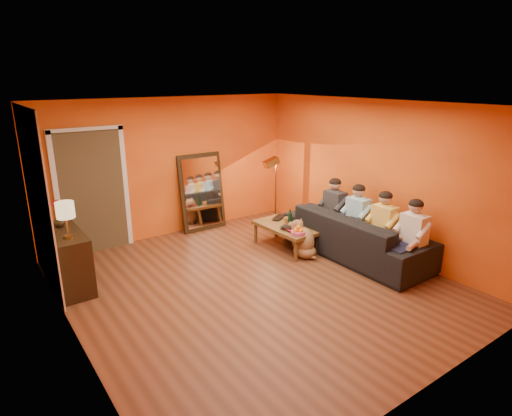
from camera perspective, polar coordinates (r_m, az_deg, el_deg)
room_shell at (r=6.24m, az=-1.93°, el=1.79°), size 5.00×5.50×2.60m
white_accent at (r=6.66m, az=-27.12°, el=0.87°), size 0.02×1.90×2.58m
doorway_recess at (r=7.92m, az=-21.17°, el=2.10°), size 1.06×0.30×2.10m
door_jamb_left at (r=7.70m, az=-25.01°, el=1.22°), size 0.08×0.06×2.20m
door_jamb_right at (r=7.96m, az=-17.00°, el=2.59°), size 0.08×0.06×2.20m
door_header at (r=7.62m, az=-21.80°, el=9.70°), size 1.22×0.06×0.08m
mirror_frame at (r=8.52m, az=-7.25°, el=2.13°), size 0.92×0.27×1.51m
mirror_glass at (r=8.49m, az=-7.12°, el=2.08°), size 0.78×0.21×1.35m
sideboard at (r=6.78m, az=-23.80°, el=-6.28°), size 0.44×1.18×0.85m
table_lamp at (r=6.27m, az=-23.95°, el=-1.50°), size 0.24×0.24×0.51m
sofa at (r=7.45m, az=13.17°, el=-3.49°), size 2.61×1.02×0.76m
coffee_table at (r=7.66m, az=3.96°, el=-3.86°), size 0.66×1.24×0.42m
floor_lamp at (r=8.41m, az=2.63°, el=1.77°), size 0.34×0.29×1.44m
dog at (r=7.29m, az=6.30°, el=-4.03°), size 0.42×0.59×0.65m
person_far_left at (r=6.91m, az=20.21°, el=-3.76°), size 0.70×0.44×1.22m
person_mid_left at (r=7.20m, az=16.65°, el=-2.55°), size 0.70×0.44×1.22m
person_mid_right at (r=7.53m, az=13.38°, el=-1.43°), size 0.70×0.44×1.22m
person_far_right at (r=7.88m, az=10.40°, el=-0.41°), size 0.70×0.44×1.22m
fruit_bowl at (r=7.17m, az=5.67°, el=-2.91°), size 0.26×0.26×0.16m
wine_bottle at (r=7.53m, az=4.55°, el=-1.30°), size 0.07×0.07×0.31m
tumbler at (r=7.73m, az=4.12°, el=-1.61°), size 0.13×0.13×0.10m
laptop at (r=7.94m, az=3.40°, el=-1.34°), size 0.44×0.38×0.03m
book_lower at (r=7.33m, az=3.90°, el=-3.00°), size 0.22×0.26×0.02m
book_mid at (r=7.33m, az=3.91°, el=-2.81°), size 0.23×0.29×0.02m
book_upper at (r=7.30m, az=3.95°, el=-2.72°), size 0.22×0.25×0.02m
vase at (r=6.84m, az=-24.77°, el=-1.61°), size 0.17×0.17×0.17m
flowers at (r=6.77m, az=-25.03°, el=0.34°), size 0.17×0.17×0.42m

